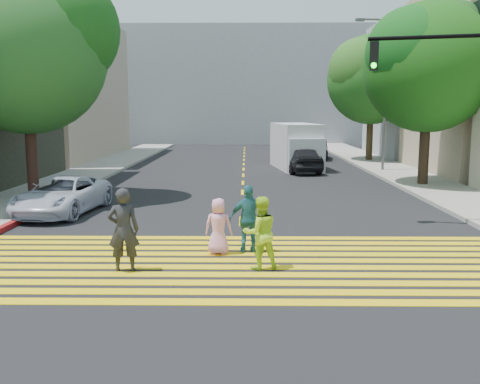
{
  "coord_description": "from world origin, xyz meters",
  "views": [
    {
      "loc": [
        0.16,
        -10.54,
        3.48
      ],
      "look_at": [
        0.0,
        3.0,
        1.4
      ],
      "focal_mm": 40.0,
      "sensor_mm": 36.0,
      "label": 1
    }
  ],
  "objects_px": {
    "pedestrian_woman": "(260,233)",
    "white_van": "(297,148)",
    "traffic_signal": "(469,97)",
    "pedestrian_extra": "(249,219)",
    "tree_left": "(28,44)",
    "dark_car_parked": "(316,149)",
    "tree_right_near": "(430,60)",
    "white_sedan": "(62,195)",
    "silver_car": "(292,149)",
    "pedestrian_man": "(123,230)",
    "tree_right_far": "(373,75)",
    "dark_car_near": "(300,159)",
    "pedestrian_child": "(218,226)"
  },
  "relations": [
    {
      "from": "dark_car_parked",
      "to": "traffic_signal",
      "type": "xyz_separation_m",
      "value": [
        1.37,
        -22.89,
        3.12
      ]
    },
    {
      "from": "pedestrian_extra",
      "to": "tree_right_near",
      "type": "bearing_deg",
      "value": -130.29
    },
    {
      "from": "tree_right_far",
      "to": "pedestrian_extra",
      "type": "xyz_separation_m",
      "value": [
        -8.32,
        -23.52,
        -4.96
      ]
    },
    {
      "from": "pedestrian_woman",
      "to": "white_van",
      "type": "bearing_deg",
      "value": -113.76
    },
    {
      "from": "pedestrian_extra",
      "to": "white_sedan",
      "type": "distance_m",
      "value": 8.01
    },
    {
      "from": "white_van",
      "to": "traffic_signal",
      "type": "distance_m",
      "value": 16.77
    },
    {
      "from": "tree_right_near",
      "to": "traffic_signal",
      "type": "distance_m",
      "value": 9.15
    },
    {
      "from": "tree_left",
      "to": "tree_right_near",
      "type": "distance_m",
      "value": 16.79
    },
    {
      "from": "pedestrian_extra",
      "to": "white_sedan",
      "type": "xyz_separation_m",
      "value": [
        -6.3,
        4.94,
        -0.21
      ]
    },
    {
      "from": "tree_left",
      "to": "dark_car_parked",
      "type": "relative_size",
      "value": 2.0
    },
    {
      "from": "tree_left",
      "to": "white_van",
      "type": "height_order",
      "value": "tree_left"
    },
    {
      "from": "white_sedan",
      "to": "dark_car_parked",
      "type": "relative_size",
      "value": 1.02
    },
    {
      "from": "white_sedan",
      "to": "pedestrian_extra",
      "type": "bearing_deg",
      "value": -31.57
    },
    {
      "from": "pedestrian_extra",
      "to": "silver_car",
      "type": "distance_m",
      "value": 26.81
    },
    {
      "from": "white_sedan",
      "to": "dark_car_parked",
      "type": "xyz_separation_m",
      "value": [
        11.22,
        20.64,
        0.1
      ]
    },
    {
      "from": "pedestrian_child",
      "to": "white_sedan",
      "type": "distance_m",
      "value": 7.56
    },
    {
      "from": "pedestrian_woman",
      "to": "silver_car",
      "type": "xyz_separation_m",
      "value": [
        3.07,
        27.98,
        -0.14
      ]
    },
    {
      "from": "tree_right_far",
      "to": "dark_car_parked",
      "type": "xyz_separation_m",
      "value": [
        -3.41,
        2.06,
        -5.08
      ]
    },
    {
      "from": "tree_right_far",
      "to": "pedestrian_man",
      "type": "distance_m",
      "value": 27.86
    },
    {
      "from": "pedestrian_woman",
      "to": "silver_car",
      "type": "distance_m",
      "value": 28.15
    },
    {
      "from": "dark_car_parked",
      "to": "white_sedan",
      "type": "bearing_deg",
      "value": -113.42
    },
    {
      "from": "pedestrian_extra",
      "to": "silver_car",
      "type": "bearing_deg",
      "value": -102.33
    },
    {
      "from": "pedestrian_woman",
      "to": "dark_car_near",
      "type": "bearing_deg",
      "value": -114.6
    },
    {
      "from": "pedestrian_man",
      "to": "silver_car",
      "type": "relative_size",
      "value": 0.4
    },
    {
      "from": "pedestrian_woman",
      "to": "white_van",
      "type": "xyz_separation_m",
      "value": [
        2.69,
        20.3,
        0.46
      ]
    },
    {
      "from": "tree_left",
      "to": "pedestrian_child",
      "type": "distance_m",
      "value": 12.18
    },
    {
      "from": "tree_right_near",
      "to": "pedestrian_extra",
      "type": "bearing_deg",
      "value": -125.05
    },
    {
      "from": "tree_right_near",
      "to": "dark_car_parked",
      "type": "relative_size",
      "value": 1.9
    },
    {
      "from": "tree_left",
      "to": "tree_right_far",
      "type": "height_order",
      "value": "tree_left"
    },
    {
      "from": "tree_right_far",
      "to": "pedestrian_man",
      "type": "height_order",
      "value": "tree_right_far"
    },
    {
      "from": "traffic_signal",
      "to": "dark_car_parked",
      "type": "bearing_deg",
      "value": 107.34
    },
    {
      "from": "dark_car_near",
      "to": "white_sedan",
      "type": "bearing_deg",
      "value": 44.73
    },
    {
      "from": "pedestrian_man",
      "to": "silver_car",
      "type": "distance_m",
      "value": 28.83
    },
    {
      "from": "dark_car_parked",
      "to": "dark_car_near",
      "type": "bearing_deg",
      "value": -97.91
    },
    {
      "from": "pedestrian_child",
      "to": "white_sedan",
      "type": "bearing_deg",
      "value": -36.68
    },
    {
      "from": "tree_right_near",
      "to": "traffic_signal",
      "type": "bearing_deg",
      "value": -101.41
    },
    {
      "from": "tree_left",
      "to": "pedestrian_man",
      "type": "bearing_deg",
      "value": -59.17
    },
    {
      "from": "tree_right_near",
      "to": "pedestrian_man",
      "type": "distance_m",
      "value": 17.59
    },
    {
      "from": "pedestrian_child",
      "to": "dark_car_near",
      "type": "relative_size",
      "value": 0.31
    },
    {
      "from": "silver_car",
      "to": "pedestrian_extra",
      "type": "bearing_deg",
      "value": 90.75
    },
    {
      "from": "pedestrian_man",
      "to": "pedestrian_child",
      "type": "bearing_deg",
      "value": -152.99
    },
    {
      "from": "pedestrian_child",
      "to": "pedestrian_extra",
      "type": "distance_m",
      "value": 0.78
    },
    {
      "from": "pedestrian_extra",
      "to": "dark_car_parked",
      "type": "height_order",
      "value": "pedestrian_extra"
    },
    {
      "from": "pedestrian_woman",
      "to": "pedestrian_extra",
      "type": "height_order",
      "value": "pedestrian_extra"
    },
    {
      "from": "tree_left",
      "to": "traffic_signal",
      "type": "relative_size",
      "value": 1.48
    },
    {
      "from": "tree_left",
      "to": "dark_car_parked",
      "type": "height_order",
      "value": "tree_left"
    },
    {
      "from": "tree_right_near",
      "to": "pedestrian_extra",
      "type": "relative_size",
      "value": 4.98
    },
    {
      "from": "traffic_signal",
      "to": "pedestrian_extra",
      "type": "bearing_deg",
      "value": -142.91
    },
    {
      "from": "pedestrian_man",
      "to": "traffic_signal",
      "type": "distance_m",
      "value": 10.39
    },
    {
      "from": "dark_car_parked",
      "to": "silver_car",
      "type": "bearing_deg",
      "value": 152.31
    }
  ]
}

